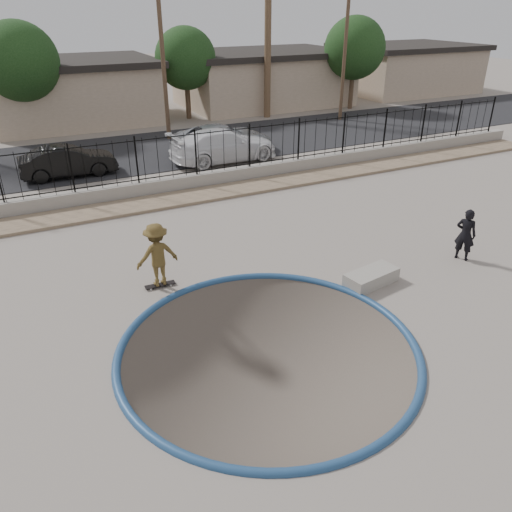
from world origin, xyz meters
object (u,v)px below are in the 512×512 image
Objects in this scene: videographer at (465,235)px; car_b at (68,161)px; concrete_ledge at (371,278)px; car_d at (223,138)px; skateboard at (160,285)px; car_c at (224,145)px; skater at (157,258)px.

videographer is 0.39× the size of car_b.
car_d is at bearing 83.33° from concrete_ledge.
car_b reaches higher than concrete_ledge.
car_c is (6.49, 10.54, 0.76)m from skateboard.
car_c reaches higher than concrete_ledge.
videographer is at bearing 160.81° from skater.
car_c is at bearing 85.27° from concrete_ledge.
skateboard is 0.21× the size of car_b.
videographer is (8.91, -2.51, 0.76)m from skateboard.
skateboard is (0.00, 0.00, -0.85)m from skater.
car_c reaches higher than car_b.
car_b is 7.94m from car_d.
concrete_ledge is (5.41, -2.51, 0.14)m from skateboard.
car_d reaches higher than car_b.
car_c is 1.72m from car_d.
concrete_ledge is (-3.50, -0.00, -0.62)m from videographer.
car_b is at bearing 5.17° from videographer.
car_d reaches higher than skateboard.
car_b is (-0.79, 11.42, 0.67)m from skateboard.
car_d reaches higher than concrete_ledge.
car_d is at bearing -22.70° from videographer.
concrete_ledge is at bearing 151.62° from skater.
concrete_ledge is at bearing 176.35° from car_d.
car_c is at bearing 61.03° from skateboard.
videographer is at bearing -170.03° from car_d.
videographer reaches higher than car_d.
skater is 6.00m from concrete_ledge.
concrete_ledge is 0.38× the size of car_b.
videographer is 14.76m from car_d.
videographer is 3.56m from concrete_ledge.
skater is at bearing -175.47° from car_b.
skater is 0.43× the size of car_b.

